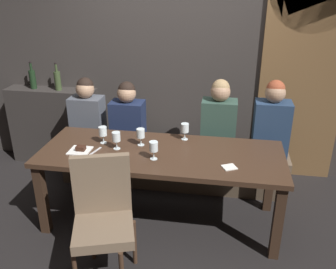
% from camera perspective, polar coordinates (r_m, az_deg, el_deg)
% --- Properties ---
extents(ground, '(9.00, 9.00, 0.00)m').
position_cam_1_polar(ground, '(3.67, -1.00, -13.15)').
color(ground, black).
extents(back_wall_tiled, '(6.00, 0.12, 3.00)m').
position_cam_1_polar(back_wall_tiled, '(4.20, 1.96, 14.07)').
color(back_wall_tiled, '#383330').
rests_on(back_wall_tiled, ground).
extents(arched_door, '(0.90, 0.05, 2.55)m').
position_cam_1_polar(arched_door, '(4.20, 20.71, 10.72)').
color(arched_door, brown).
rests_on(arched_door, ground).
extents(back_counter, '(1.10, 0.28, 0.95)m').
position_cam_1_polar(back_counter, '(4.77, -17.30, 1.36)').
color(back_counter, '#2F2B29').
rests_on(back_counter, ground).
extents(dining_table, '(2.20, 0.84, 0.74)m').
position_cam_1_polar(dining_table, '(3.32, -1.08, -4.07)').
color(dining_table, '#342217').
rests_on(dining_table, ground).
extents(banquette_bench, '(2.50, 0.44, 0.45)m').
position_cam_1_polar(banquette_bench, '(4.13, 0.74, -4.85)').
color(banquette_bench, '#4A3C2E').
rests_on(banquette_bench, ground).
extents(chair_near_side, '(0.55, 0.55, 0.98)m').
position_cam_1_polar(chair_near_side, '(2.84, -10.17, -11.89)').
color(chair_near_side, '#3D281C').
rests_on(chair_near_side, ground).
extents(diner_redhead, '(0.36, 0.24, 0.75)m').
position_cam_1_polar(diner_redhead, '(4.14, -12.57, 3.40)').
color(diner_redhead, '#4C515B').
rests_on(diner_redhead, banquette_bench).
extents(diner_bearded, '(0.36, 0.24, 0.73)m').
position_cam_1_polar(diner_bearded, '(3.98, -6.36, 2.84)').
color(diner_bearded, '#192342').
rests_on(diner_bearded, banquette_bench).
extents(diner_far_end, '(0.36, 0.24, 0.80)m').
position_cam_1_polar(diner_far_end, '(3.81, 7.99, 2.40)').
color(diner_far_end, '#2D473D').
rests_on(diner_far_end, banquette_bench).
extents(diner_near_end, '(0.36, 0.24, 0.82)m').
position_cam_1_polar(diner_near_end, '(3.84, 16.01, 1.97)').
color(diner_near_end, navy).
rests_on(diner_near_end, banquette_bench).
extents(wine_bottle_dark_red, '(0.08, 0.08, 0.33)m').
position_cam_1_polar(wine_bottle_dark_red, '(4.68, -20.51, 8.21)').
color(wine_bottle_dark_red, black).
rests_on(wine_bottle_dark_red, back_counter).
extents(wine_bottle_pale_label, '(0.08, 0.08, 0.33)m').
position_cam_1_polar(wine_bottle_pale_label, '(4.52, -16.97, 8.18)').
color(wine_bottle_pale_label, '#384728').
rests_on(wine_bottle_pale_label, back_counter).
extents(wine_glass_center_front, '(0.08, 0.08, 0.16)m').
position_cam_1_polar(wine_glass_center_front, '(3.10, -2.28, -1.95)').
color(wine_glass_center_front, silver).
rests_on(wine_glass_center_front, dining_table).
extents(wine_glass_center_back, '(0.08, 0.08, 0.16)m').
position_cam_1_polar(wine_glass_center_back, '(3.37, -4.33, 0.14)').
color(wine_glass_center_back, silver).
rests_on(wine_glass_center_back, dining_table).
extents(wine_glass_near_left, '(0.08, 0.08, 0.16)m').
position_cam_1_polar(wine_glass_near_left, '(3.32, -8.14, -0.46)').
color(wine_glass_near_left, silver).
rests_on(wine_glass_near_left, dining_table).
extents(wine_glass_near_right, '(0.08, 0.08, 0.16)m').
position_cam_1_polar(wine_glass_near_right, '(3.48, 2.67, 0.93)').
color(wine_glass_near_right, silver).
rests_on(wine_glass_near_right, dining_table).
extents(wine_glass_far_right, '(0.08, 0.08, 0.16)m').
position_cam_1_polar(wine_glass_far_right, '(3.46, -10.21, 0.45)').
color(wine_glass_far_right, silver).
rests_on(wine_glass_far_right, dining_table).
extents(dessert_plate, '(0.19, 0.19, 0.05)m').
position_cam_1_polar(dessert_plate, '(3.38, -13.62, -2.33)').
color(dessert_plate, white).
rests_on(dessert_plate, dining_table).
extents(fork_on_table, '(0.06, 0.17, 0.01)m').
position_cam_1_polar(fork_on_table, '(3.35, -11.33, -2.56)').
color(fork_on_table, silver).
rests_on(fork_on_table, dining_table).
extents(folded_napkin, '(0.14, 0.14, 0.01)m').
position_cam_1_polar(folded_napkin, '(3.05, 9.61, -5.08)').
color(folded_napkin, silver).
rests_on(folded_napkin, dining_table).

